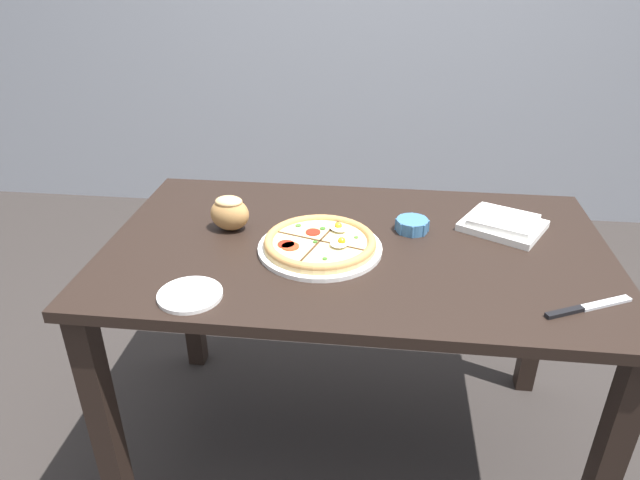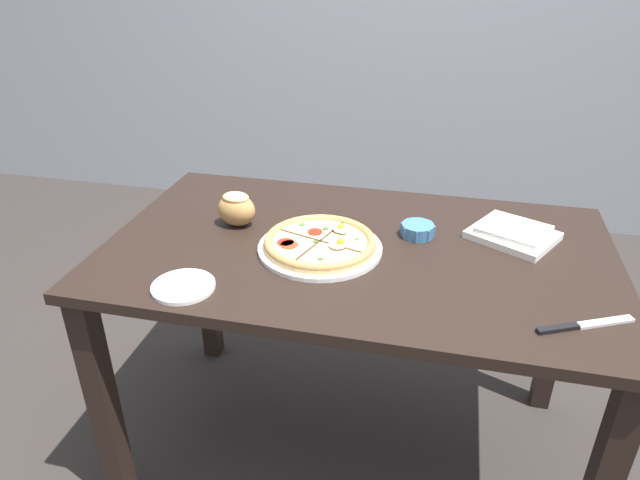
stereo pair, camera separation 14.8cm
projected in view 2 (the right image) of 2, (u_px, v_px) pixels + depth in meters
The scene contains 8 objects.
ground_plane at pixel (351, 445), 1.87m from camera, with size 12.00×12.00×0.00m, color #2D2826.
dining_table at pixel (356, 280), 1.57m from camera, with size 1.34×0.79×0.75m.
pizza at pixel (320, 244), 1.49m from camera, with size 0.33×0.33×0.05m.
ramekin_bowl at pixel (418, 230), 1.56m from camera, with size 0.10×0.10×0.04m.
napkin_folded at pixel (513, 233), 1.55m from camera, with size 0.27×0.26×0.04m.
bread_piece_near at pixel (236, 208), 1.61m from camera, with size 0.12×0.09×0.10m.
knife_main at pixel (584, 325), 1.20m from camera, with size 0.21×0.11×0.01m.
side_saucer at pixel (183, 287), 1.33m from camera, with size 0.15×0.15×0.01m.
Camera 2 is at (0.21, -1.32, 1.48)m, focal length 32.00 mm.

